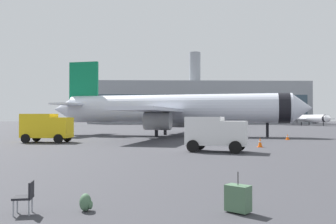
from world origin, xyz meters
name	(u,v)px	position (x,y,z in m)	size (l,w,h in m)	color
airplane_at_gate	(174,109)	(2.36, 44.84, 3.66)	(35.29, 32.15, 10.50)	silver
airplane_taxiing	(307,118)	(45.76, 103.12, 2.10)	(18.54, 20.38, 6.04)	white
service_truck	(46,127)	(-11.12, 33.23, 1.61)	(5.05, 3.07, 2.90)	yellow
cargo_van	(216,132)	(4.46, 23.19, 1.45)	(4.82, 3.57, 2.60)	white
safety_cone_near	(288,137)	(14.80, 36.40, 0.32)	(0.44, 0.44, 0.65)	#F2590C
safety_cone_mid	(214,132)	(8.43, 48.52, 0.37)	(0.44, 0.44, 0.75)	#F2590C
safety_cone_far	(260,142)	(8.90, 26.92, 0.41)	(0.44, 0.44, 0.82)	#F2590C
rolling_suitcase	(238,198)	(2.29, 6.46, 0.39)	(0.74, 0.72, 1.10)	#476B4C
traveller_backpack	(86,203)	(-1.85, 6.75, 0.23)	(0.36, 0.40, 0.48)	#476B4C
gate_chair	(26,195)	(-3.39, 6.49, 0.50)	(0.53, 0.53, 0.86)	black
terminal_building	(198,103)	(16.23, 135.40, 8.07)	(82.59, 19.76, 27.90)	gray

